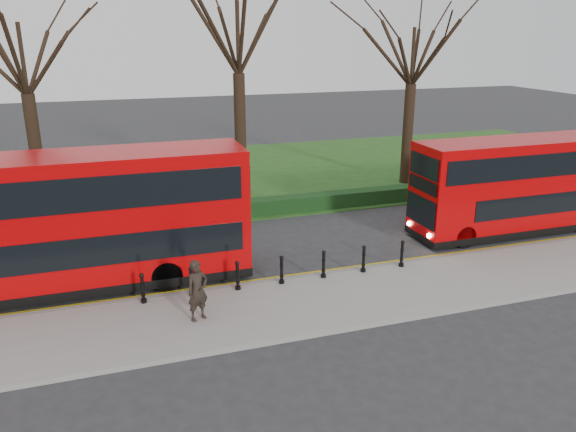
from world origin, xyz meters
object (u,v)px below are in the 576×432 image
object	(u,v)px
bus_lead	(72,223)
bus_rear	(526,185)
bollard_row	(282,270)
pedestrian	(198,290)

from	to	relation	value
bus_lead	bus_rear	bearing A→B (deg)	0.21
bollard_row	pedestrian	bearing A→B (deg)	-152.45
pedestrian	bollard_row	bearing A→B (deg)	3.97
bollard_row	bus_rear	distance (m)	12.51
bollard_row	pedestrian	xyz separation A→B (m)	(-3.24, -1.69, 0.48)
bollard_row	bus_rear	xyz separation A→B (m)	(12.21, 2.30, 1.48)
bus_rear	pedestrian	world-z (taller)	bus_rear
bus_lead	pedestrian	bearing A→B (deg)	-47.48
bollard_row	bus_rear	bearing A→B (deg)	10.65
bollard_row	pedestrian	size ratio (longest dim) A/B	4.96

